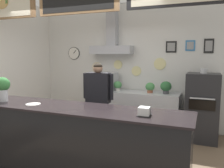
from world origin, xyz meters
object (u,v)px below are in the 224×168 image
object	(u,v)px
potted_thyme	(150,87)
potted_basil	(166,87)
pizza_oven	(202,107)
basil_vase	(3,88)
potted_sage	(118,85)
napkin_holder	(144,112)
espresso_machine	(105,81)
condiment_plate	(33,104)
shop_worker	(98,103)

from	to	relation	value
potted_thyme	potted_basil	bearing A→B (deg)	-2.77
pizza_oven	basil_vase	size ratio (longest dim) A/B	3.89
potted_sage	potted_thyme	size ratio (longest dim) A/B	1.01
napkin_holder	pizza_oven	bearing A→B (deg)	74.54
potted_sage	potted_basil	bearing A→B (deg)	0.99
espresso_machine	condiment_plate	xyz separation A→B (m)	(-0.10, -2.44, -0.08)
basil_vase	napkin_holder	bearing A→B (deg)	-0.28
condiment_plate	potted_basil	bearing A→B (deg)	57.41
condiment_plate	napkin_holder	bearing A→B (deg)	0.39
potted_basil	potted_sage	bearing A→B (deg)	-179.01
pizza_oven	potted_basil	size ratio (longest dim) A/B	5.40
potted_thyme	basil_vase	size ratio (longest dim) A/B	0.60
espresso_machine	napkin_holder	size ratio (longest dim) A/B	3.42
shop_worker	condiment_plate	xyz separation A→B (m)	(-0.48, -1.25, 0.19)
basil_vase	potted_basil	bearing A→B (deg)	48.09
potted_thyme	condiment_plate	size ratio (longest dim) A/B	1.07
espresso_machine	condiment_plate	bearing A→B (deg)	-92.24
potted_sage	condiment_plate	world-z (taller)	potted_sage
espresso_machine	potted_thyme	distance (m)	1.12
potted_basil	basil_vase	distance (m)	3.28
basil_vase	shop_worker	bearing A→B (deg)	48.32
espresso_machine	potted_sage	distance (m)	0.35
potted_sage	potted_thyme	world-z (taller)	potted_sage
potted_thyme	napkin_holder	size ratio (longest dim) A/B	1.42
potted_sage	condiment_plate	size ratio (longest dim) A/B	1.08
shop_worker	napkin_holder	world-z (taller)	shop_worker
espresso_machine	potted_thyme	size ratio (longest dim) A/B	2.40
pizza_oven	shop_worker	size ratio (longest dim) A/B	0.93
shop_worker	potted_thyme	xyz separation A→B (m)	(0.73, 1.22, 0.19)
shop_worker	napkin_holder	distance (m)	1.75
pizza_oven	potted_sage	bearing A→B (deg)	176.68
basil_vase	potted_thyme	bearing A→B (deg)	53.31
potted_sage	basil_vase	distance (m)	2.64
espresso_machine	potted_sage	xyz separation A→B (m)	(0.34, -0.00, -0.08)
pizza_oven	potted_sage	distance (m)	1.94
potted_thyme	napkin_holder	world-z (taller)	napkin_holder
espresso_machine	potted_sage	bearing A→B (deg)	-0.79
pizza_oven	napkin_holder	distance (m)	2.43
shop_worker	espresso_machine	xyz separation A→B (m)	(-0.38, 1.19, 0.28)
shop_worker	basil_vase	world-z (taller)	shop_worker
pizza_oven	basil_vase	bearing A→B (deg)	-142.02
shop_worker	espresso_machine	distance (m)	1.28
shop_worker	basil_vase	size ratio (longest dim) A/B	4.16
basil_vase	napkin_holder	xyz separation A→B (m)	(2.31, -0.01, -0.17)
pizza_oven	espresso_machine	xyz separation A→B (m)	(-2.24, 0.12, 0.43)
potted_sage	potted_thyme	xyz separation A→B (m)	(0.78, 0.04, -0.01)
pizza_oven	shop_worker	xyz separation A→B (m)	(-1.86, -1.07, 0.15)
pizza_oven	napkin_holder	bearing A→B (deg)	-105.46
potted_basil	condiment_plate	size ratio (longest dim) A/B	1.28
espresso_machine	potted_thyme	bearing A→B (deg)	1.66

